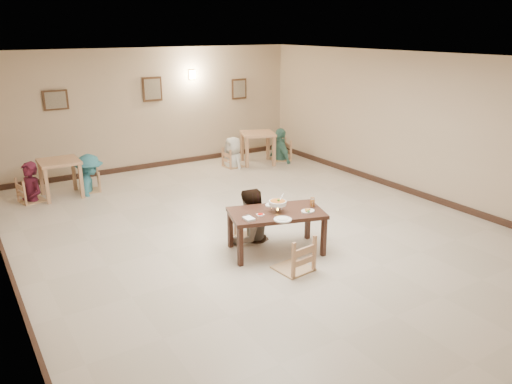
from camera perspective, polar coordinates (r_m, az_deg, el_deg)
floor at (r=8.99m, az=-0.12°, el=-4.33°), size 10.00×10.00×0.00m
ceiling at (r=8.31m, az=-0.13°, el=15.13°), size 10.00×10.00×0.00m
wall_back at (r=12.96m, az=-12.11°, el=9.21°), size 10.00×0.00×10.00m
wall_right at (r=11.13m, az=17.74°, el=7.30°), size 0.00×10.00×10.00m
baseboard_back at (r=13.23m, az=-11.65°, el=3.03°), size 8.00×0.06×0.12m
baseboard_left at (r=7.82m, az=-25.95°, el=-9.48°), size 0.06×10.00×0.12m
baseboard_right at (r=11.45m, az=16.95°, el=0.22°), size 0.06×10.00×0.12m
picture_a at (r=12.29m, az=-21.93°, el=9.72°), size 0.55×0.04×0.45m
picture_b at (r=12.89m, az=-11.77°, el=11.43°), size 0.50×0.04×0.60m
picture_c at (r=13.98m, az=-1.93°, el=11.69°), size 0.45×0.04×0.55m
wall_sconce at (r=13.29m, az=-7.32°, el=13.16°), size 0.16×0.05×0.22m
main_table at (r=7.94m, az=2.34°, el=-2.76°), size 1.65×1.22×0.69m
chair_far at (r=8.54m, az=-0.75°, el=-2.41°), size 0.41×0.41×0.88m
chair_near at (r=7.39m, az=4.35°, el=-5.10°), size 0.50×0.50×1.07m
main_diner at (r=8.32m, az=-0.81°, el=0.32°), size 1.00×0.85×1.78m
curry_warmer at (r=7.84m, az=2.50°, el=-1.26°), size 0.31×0.28×0.25m
rice_plate_far at (r=8.17m, az=1.92°, el=-1.44°), size 0.26×0.26×0.06m
rice_plate_near at (r=7.55m, az=3.07°, el=-3.14°), size 0.27×0.27×0.06m
fried_plate at (r=7.92m, az=5.96°, el=-2.14°), size 0.23×0.23×0.05m
chili_dish at (r=7.73m, az=0.50°, el=-2.61°), size 0.12×0.12×0.03m
napkin_cutlery at (r=7.56m, az=-0.82°, el=-3.07°), size 0.17×0.27×0.03m
drink_glass at (r=8.13m, az=6.47°, el=-1.20°), size 0.08×0.08×0.15m
bg_table_left at (r=11.33m, az=-21.56°, el=2.72°), size 0.81×0.81×0.80m
bg_table_right at (r=13.20m, az=0.21°, el=6.21°), size 1.08×1.08×0.83m
bg_chair_ll at (r=11.30m, az=-24.46°, el=1.35°), size 0.46×0.46×0.97m
bg_chair_lr at (r=11.56m, az=-18.53°, el=2.14°), size 0.41×0.41×0.86m
bg_chair_rl at (r=12.94m, az=-2.64°, el=4.94°), size 0.45×0.45×0.95m
bg_chair_rr at (r=13.61m, az=2.80°, el=5.85°), size 0.50×0.50×1.06m
bg_diner_a at (r=11.21m, az=-24.70°, el=3.10°), size 0.61×0.72×1.68m
bg_diner_b at (r=11.46m, az=-18.73°, el=4.07°), size 0.89×1.20×1.66m
bg_diner_c at (r=12.87m, az=-2.66°, el=6.30°), size 0.52×0.78×1.57m
bg_diner_d at (r=13.54m, az=2.82°, el=7.28°), size 0.54×1.06×1.75m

